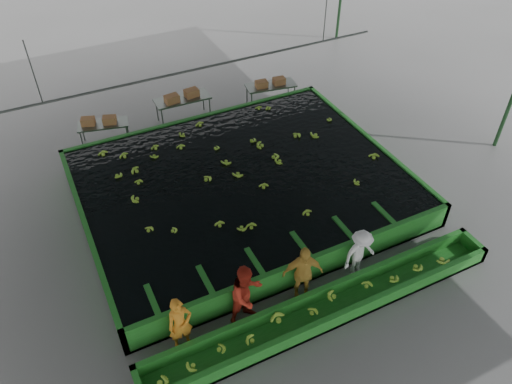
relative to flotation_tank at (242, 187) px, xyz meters
name	(u,v)px	position (x,y,z in m)	size (l,w,h in m)	color
ground	(263,226)	(0.00, -1.50, -0.45)	(80.00, 80.00, 0.00)	slate
shed_roof	(265,79)	(0.00, -1.50, 4.55)	(20.00, 22.00, 0.04)	#939AA3
shed_posts	(264,161)	(0.00, -1.50, 2.05)	(20.00, 22.00, 5.00)	#204924
flotation_tank	(242,187)	(0.00, 0.00, 0.00)	(10.00, 8.00, 0.90)	#207422
tank_water	(242,177)	(0.00, 0.00, 0.40)	(9.70, 7.70, 0.00)	black
sorting_trough	(327,308)	(0.00, -5.10, -0.20)	(10.00, 1.00, 0.50)	#207422
cableway_rail	(197,69)	(0.00, 3.50, 2.55)	(0.08, 0.08, 14.00)	#59605B
rail_hanger_left	(33,73)	(-5.00, 3.50, 3.55)	(0.04, 0.04, 2.00)	#59605B
rail_hanger_right	(325,15)	(5.00, 3.50, 3.55)	(0.04, 0.04, 2.00)	#59605B
worker_a	(180,324)	(-3.62, -4.30, 0.38)	(0.60, 0.40, 1.65)	orange
worker_b	(247,295)	(-1.89, -4.30, 0.50)	(0.92, 0.72, 1.90)	#AB2718
worker_c	(303,273)	(-0.30, -4.30, 0.46)	(1.06, 0.44, 1.81)	gold
worker_d	(360,253)	(1.50, -4.30, 0.33)	(1.01, 0.58, 1.57)	white
packing_table_left	(105,133)	(-3.24, 5.10, -0.04)	(1.81, 0.72, 0.82)	#59605B
packing_table_mid	(183,109)	(-0.08, 5.30, 0.04)	(2.15, 0.86, 0.98)	#59605B
packing_table_right	(271,95)	(3.54, 4.81, 0.01)	(2.02, 0.81, 0.92)	#59605B
box_stack_left	(100,124)	(-3.35, 5.15, 0.38)	(1.25, 0.35, 0.27)	#986338
box_stack_mid	(182,99)	(-0.11, 5.21, 0.53)	(1.37, 0.38, 0.29)	#986338
box_stack_right	(270,85)	(3.49, 4.76, 0.47)	(1.24, 0.34, 0.27)	#986338
floating_bananas	(232,163)	(0.00, 0.80, 0.40)	(9.42, 6.42, 0.13)	#8DC432
trough_bananas	(327,304)	(0.00, -5.10, -0.05)	(8.75, 0.58, 0.12)	#8DC432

